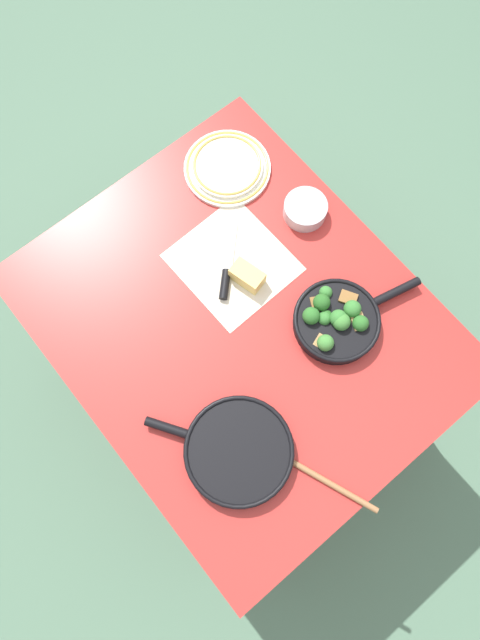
# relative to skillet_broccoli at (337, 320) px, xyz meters

# --- Properties ---
(ground_plane) EXTENTS (14.00, 14.00, 0.00)m
(ground_plane) POSITION_rel_skillet_broccoli_xyz_m (-0.17, -0.20, -0.76)
(ground_plane) COLOR #51755B
(dining_table_red) EXTENTS (1.12, 0.92, 0.73)m
(dining_table_red) POSITION_rel_skillet_broccoli_xyz_m (-0.17, -0.20, -0.11)
(dining_table_red) COLOR #B72D28
(dining_table_red) RESTS_ON ground_plane
(skillet_broccoli) EXTENTS (0.23, 0.37, 0.08)m
(skillet_broccoli) POSITION_rel_skillet_broccoli_xyz_m (0.00, 0.00, 0.00)
(skillet_broccoli) COLOR black
(skillet_broccoli) RESTS_ON dining_table_red
(skillet_eggs) EXTENTS (0.35, 0.28, 0.04)m
(skillet_eggs) POSITION_rel_skillet_broccoli_xyz_m (0.10, -0.42, -0.01)
(skillet_eggs) COLOR black
(skillet_eggs) RESTS_ON dining_table_red
(wooden_spoon) EXTENTS (0.35, 0.16, 0.02)m
(wooden_spoon) POSITION_rel_skillet_broccoli_xyz_m (0.21, -0.33, -0.02)
(wooden_spoon) COLOR #996B42
(wooden_spoon) RESTS_ON dining_table_red
(parchment_sheet) EXTENTS (0.31, 0.29, 0.00)m
(parchment_sheet) POSITION_rel_skillet_broccoli_xyz_m (-0.31, -0.10, -0.03)
(parchment_sheet) COLOR beige
(parchment_sheet) RESTS_ON dining_table_red
(grater_knife) EXTENTS (0.19, 0.19, 0.02)m
(grater_knife) POSITION_rel_skillet_broccoli_xyz_m (-0.30, -0.14, -0.02)
(grater_knife) COLOR silver
(grater_knife) RESTS_ON dining_table_red
(cheese_block) EXTENTS (0.10, 0.07, 0.05)m
(cheese_block) POSITION_rel_skillet_broccoli_xyz_m (-0.25, -0.11, -0.00)
(cheese_block) COLOR #EACC66
(cheese_block) RESTS_ON dining_table_red
(dinner_plate_stack) EXTENTS (0.26, 0.26, 0.03)m
(dinner_plate_stack) POSITION_rel_skillet_broccoli_xyz_m (-0.55, 0.07, -0.02)
(dinner_plate_stack) COLOR silver
(dinner_plate_stack) RESTS_ON dining_table_red
(prep_bowl_steel) EXTENTS (0.12, 0.12, 0.05)m
(prep_bowl_steel) POSITION_rel_skillet_broccoli_xyz_m (-0.30, 0.15, -0.01)
(prep_bowl_steel) COLOR #B7B7BC
(prep_bowl_steel) RESTS_ON dining_table_red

